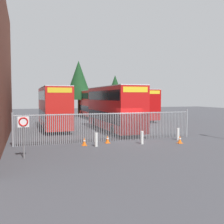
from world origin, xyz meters
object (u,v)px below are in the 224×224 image
object	(u,v)px
double_decker_bus_near_gate	(113,107)
double_decker_bus_behind_fence_right	(135,103)
double_decker_bus_far_back	(93,103)
bollard_near_left	(96,140)
traffic_cone_by_gate	(84,141)
bollard_near_right	(178,134)
speed_limit_sign_post	(23,127)
double_decker_bus_behind_fence_left	(53,106)
traffic_cone_near_kerb	(108,139)
bollard_center_front	(142,138)
traffic_cone_mid_forecourt	(180,139)

from	to	relation	value
double_decker_bus_near_gate	double_decker_bus_behind_fence_right	xyz separation A→B (m)	(7.17, 10.87, 0.00)
double_decker_bus_far_back	bollard_near_left	bearing A→B (deg)	-104.21
double_decker_bus_behind_fence_right	bollard_near_left	size ratio (longest dim) A/B	11.38
double_decker_bus_near_gate	traffic_cone_by_gate	bearing A→B (deg)	-123.78
double_decker_bus_behind_fence_right	bollard_near_right	distance (m)	18.26
double_decker_bus_near_gate	speed_limit_sign_post	size ratio (longest dim) A/B	4.50
double_decker_bus_near_gate	double_decker_bus_behind_fence_left	world-z (taller)	same
traffic_cone_by_gate	speed_limit_sign_post	world-z (taller)	speed_limit_sign_post
traffic_cone_by_gate	traffic_cone_near_kerb	world-z (taller)	same
bollard_near_left	bollard_center_front	size ratio (longest dim) A/B	1.00
double_decker_bus_behind_fence_right	bollard_near_right	size ratio (longest dim) A/B	11.38
double_decker_bus_far_back	bollard_near_left	size ratio (longest dim) A/B	11.38
bollard_center_front	traffic_cone_near_kerb	size ratio (longest dim) A/B	1.61
traffic_cone_by_gate	double_decker_bus_behind_fence_left	bearing A→B (deg)	95.22
double_decker_bus_far_back	bollard_near_left	world-z (taller)	double_decker_bus_far_back
bollard_near_right	traffic_cone_mid_forecourt	bearing A→B (deg)	-117.51
double_decker_bus_behind_fence_right	double_decker_bus_far_back	world-z (taller)	same
double_decker_bus_behind_fence_right	traffic_cone_near_kerb	size ratio (longest dim) A/B	18.32
bollard_near_left	traffic_cone_by_gate	bearing A→B (deg)	139.31
bollard_center_front	traffic_cone_near_kerb	world-z (taller)	bollard_center_front
double_decker_bus_far_back	bollard_center_front	distance (m)	23.08
bollard_near_left	traffic_cone_mid_forecourt	size ratio (longest dim) A/B	1.61
bollard_near_left	traffic_cone_near_kerb	size ratio (longest dim) A/B	1.61
double_decker_bus_behind_fence_right	double_decker_bus_far_back	size ratio (longest dim) A/B	1.00
double_decker_bus_behind_fence_left	bollard_center_front	xyz separation A→B (m)	(5.06, -11.39, -1.95)
double_decker_bus_behind_fence_right	speed_limit_sign_post	distance (m)	25.62
double_decker_bus_behind_fence_right	bollard_near_left	distance (m)	21.29
double_decker_bus_near_gate	traffic_cone_mid_forecourt	distance (m)	8.68
traffic_cone_by_gate	traffic_cone_near_kerb	bearing A→B (deg)	12.16
traffic_cone_mid_forecourt	speed_limit_sign_post	world-z (taller)	speed_limit_sign_post
traffic_cone_near_kerb	bollard_near_right	bearing A→B (deg)	-5.29
double_decker_bus_near_gate	double_decker_bus_far_back	size ratio (longest dim) A/B	1.00
bollard_near_right	bollard_center_front	bearing A→B (deg)	-169.31
double_decker_bus_behind_fence_left	traffic_cone_mid_forecourt	xyz separation A→B (m)	(7.82, -12.00, -2.13)
traffic_cone_near_kerb	double_decker_bus_behind_fence_left	bearing A→B (deg)	105.37
double_decker_bus_far_back	bollard_near_right	bearing A→B (deg)	-87.28
traffic_cone_mid_forecourt	traffic_cone_near_kerb	bearing A→B (deg)	160.44
speed_limit_sign_post	double_decker_bus_near_gate	bearing A→B (deg)	47.96
double_decker_bus_far_back	traffic_cone_mid_forecourt	size ratio (longest dim) A/B	18.32
double_decker_bus_behind_fence_right	speed_limit_sign_post	world-z (taller)	double_decker_bus_behind_fence_right
traffic_cone_near_kerb	traffic_cone_mid_forecourt	bearing A→B (deg)	-19.56
bollard_near_right	traffic_cone_near_kerb	xyz separation A→B (m)	(-5.67, 0.52, -0.19)
double_decker_bus_behind_fence_right	traffic_cone_mid_forecourt	xyz separation A→B (m)	(-4.79, -18.94, -2.13)
double_decker_bus_behind_fence_left	traffic_cone_mid_forecourt	distance (m)	14.48
speed_limit_sign_post	double_decker_bus_far_back	bearing A→B (deg)	67.15
traffic_cone_by_gate	speed_limit_sign_post	size ratio (longest dim) A/B	0.25
double_decker_bus_behind_fence_left	bollard_center_front	distance (m)	12.61
double_decker_bus_far_back	bollard_near_left	xyz separation A→B (m)	(-5.75, -22.71, -1.95)
double_decker_bus_near_gate	traffic_cone_near_kerb	distance (m)	7.15
double_decker_bus_near_gate	double_decker_bus_behind_fence_right	size ratio (longest dim) A/B	1.00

